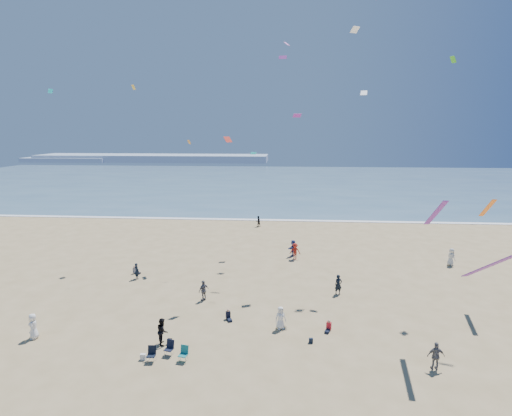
{
  "coord_description": "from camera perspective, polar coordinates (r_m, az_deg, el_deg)",
  "views": [
    {
      "loc": [
        4.03,
        -18.9,
        14.42
      ],
      "look_at": [
        2.0,
        8.0,
        9.2
      ],
      "focal_mm": 28.0,
      "sensor_mm": 36.0,
      "label": 1
    }
  ],
  "objects": [
    {
      "name": "seated_group",
      "position": [
        28.34,
        -3.91,
        -18.69
      ],
      "size": [
        19.58,
        25.28,
        0.84
      ],
      "color": "white",
      "rests_on": "ground"
    },
    {
      "name": "headland_far",
      "position": [
        199.87,
        -14.48,
        6.93
      ],
      "size": [
        110.0,
        20.0,
        3.2
      ],
      "primitive_type": "cube",
      "color": "#7A8EA8",
      "rests_on": "ground"
    },
    {
      "name": "standing_flyers",
      "position": [
        35.9,
        6.94,
        -11.25
      ],
      "size": [
        36.52,
        51.57,
        1.93
      ],
      "color": "black",
      "rests_on": "ground"
    },
    {
      "name": "white_tote",
      "position": [
        28.21,
        -15.82,
        -19.77
      ],
      "size": [
        0.35,
        0.2,
        0.4
      ],
      "primitive_type": "cube",
      "color": "silver",
      "rests_on": "ground"
    },
    {
      "name": "chair_cluster",
      "position": [
        27.69,
        -12.51,
        -19.51
      ],
      "size": [
        2.67,
        1.47,
        1.0
      ],
      "color": "black",
      "rests_on": "ground"
    },
    {
      "name": "black_backpack",
      "position": [
        29.53,
        -12.23,
        -18.13
      ],
      "size": [
        0.3,
        0.22,
        0.38
      ],
      "primitive_type": "cube",
      "color": "black",
      "rests_on": "ground"
    },
    {
      "name": "navy_bag",
      "position": [
        29.31,
        7.85,
        -18.25
      ],
      "size": [
        0.28,
        0.18,
        0.34
      ],
      "primitive_type": "cube",
      "color": "black",
      "rests_on": "ground"
    },
    {
      "name": "surf_line",
      "position": [
        65.62,
        0.7,
        -1.71
      ],
      "size": [
        220.0,
        1.2,
        0.08
      ],
      "primitive_type": "cube",
      "color": "white",
      "rests_on": "ground"
    },
    {
      "name": "ocean",
      "position": [
        114.87,
        2.28,
        3.74
      ],
      "size": [
        220.0,
        100.0,
        0.06
      ],
      "primitive_type": "cube",
      "color": "#476B84",
      "rests_on": "ground"
    },
    {
      "name": "kites_aloft",
      "position": [
        32.56,
        13.58,
        11.43
      ],
      "size": [
        41.87,
        33.94,
        25.96
      ],
      "color": "orange",
      "rests_on": "ground"
    },
    {
      "name": "headland_near",
      "position": [
        211.71,
        -25.28,
        6.28
      ],
      "size": [
        40.0,
        14.0,
        2.0
      ],
      "primitive_type": "cube",
      "color": "#7A8EA8",
      "rests_on": "ground"
    },
    {
      "name": "ground",
      "position": [
        24.11,
        -6.88,
        -25.87
      ],
      "size": [
        220.0,
        220.0,
        0.0
      ],
      "primitive_type": "plane",
      "color": "tan",
      "rests_on": "ground"
    }
  ]
}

